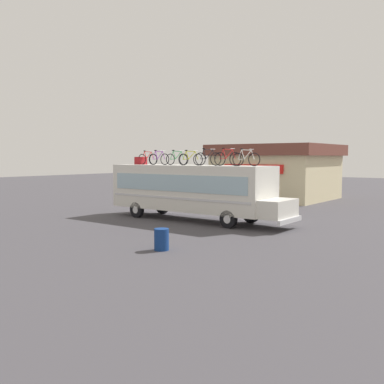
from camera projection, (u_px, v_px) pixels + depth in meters
name	position (u px, v px, depth m)	size (l,w,h in m)	color
ground_plane	(190.00, 220.00, 25.25)	(120.00, 120.00, 0.00)	#423F44
bus	(192.00, 189.00, 24.97)	(11.38, 2.66, 3.17)	silver
luggage_bag_1	(141.00, 161.00, 27.56)	(0.64, 0.52, 0.48)	maroon
rooftop_bicycle_1	(148.00, 159.00, 26.94)	(1.62, 0.44, 0.88)	black
rooftop_bicycle_2	(159.00, 159.00, 25.96)	(1.62, 0.44, 0.89)	black
rooftop_bicycle_3	(177.00, 159.00, 25.41)	(1.69, 0.44, 0.89)	black
rooftop_bicycle_4	(190.00, 159.00, 24.59)	(1.74, 0.44, 0.88)	black
rooftop_bicycle_5	(208.00, 158.00, 23.83)	(1.75, 0.44, 0.95)	black
rooftop_bicycle_6	(227.00, 158.00, 23.06)	(1.70, 0.44, 0.96)	black
rooftop_bicycle_7	(246.00, 159.00, 22.34)	(1.65, 0.44, 0.92)	black
roadside_building	(276.00, 171.00, 37.94)	(9.51, 8.75, 4.69)	beige
trash_bin	(162.00, 239.00, 16.96)	(0.58, 0.58, 0.85)	navy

